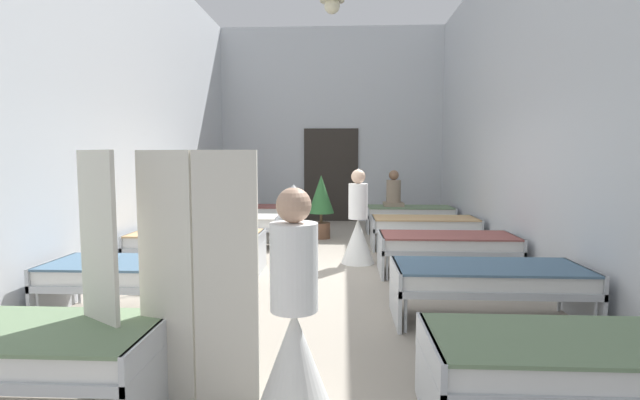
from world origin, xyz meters
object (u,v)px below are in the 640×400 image
object	(u,v)px
bed_right_row_0	(585,360)
bed_left_row_1	(140,274)
bed_left_row_2	(197,242)
bed_left_row_4	(249,212)
nurse_mid_aisle	(358,230)
privacy_screen	(164,280)
bed_left_row_0	(11,347)
bed_right_row_4	(410,213)
bed_right_row_1	(488,279)
potted_plant	(321,200)
nurse_near_aisle	(294,337)
patient_seated_primary	(394,193)
bed_left_row_3	(229,223)
bed_right_row_2	(447,244)
bed_right_row_3	(424,225)

from	to	relation	value
bed_right_row_0	bed_left_row_1	size ratio (longest dim) A/B	1.00
bed_left_row_2	bed_left_row_4	distance (m)	3.80
nurse_mid_aisle	privacy_screen	size ratio (longest dim) A/B	0.87
bed_left_row_0	bed_left_row_4	distance (m)	7.60
bed_left_row_1	bed_left_row_2	bearing A→B (deg)	90.00
bed_left_row_2	bed_right_row_4	world-z (taller)	same
bed_right_row_1	potted_plant	world-z (taller)	potted_plant
bed_left_row_2	nurse_near_aisle	distance (m)	4.18
patient_seated_primary	bed_right_row_4	bearing A→B (deg)	-13.95
bed_left_row_3	bed_right_row_4	size ratio (longest dim) A/B	1.00
nurse_near_aisle	nurse_mid_aisle	world-z (taller)	same
bed_right_row_4	patient_seated_primary	distance (m)	0.56
bed_left_row_1	potted_plant	distance (m)	5.09
bed_right_row_1	bed_right_row_2	world-z (taller)	same
bed_right_row_1	bed_left_row_3	distance (m)	5.23
bed_right_row_0	bed_right_row_3	distance (m)	5.70
bed_right_row_2	bed_left_row_3	distance (m)	4.06
bed_right_row_0	patient_seated_primary	size ratio (longest dim) A/B	2.37
bed_left_row_1	bed_right_row_4	xyz separation A→B (m)	(3.59, 5.70, 0.00)
bed_left_row_3	nurse_mid_aisle	bearing A→B (deg)	-27.80
potted_plant	bed_left_row_4	bearing A→B (deg)	151.49
bed_right_row_0	bed_right_row_4	size ratio (longest dim) A/B	1.00
bed_right_row_1	nurse_mid_aisle	size ratio (longest dim) A/B	1.28
privacy_screen	bed_right_row_2	bearing A→B (deg)	71.38
bed_left_row_1	nurse_mid_aisle	bearing A→B (deg)	47.45
bed_right_row_3	potted_plant	size ratio (longest dim) A/B	1.46
bed_right_row_2	nurse_mid_aisle	distance (m)	1.40
nurse_near_aisle	potted_plant	distance (m)	6.66
bed_right_row_0	patient_seated_primary	xyz separation A→B (m)	(-0.35, 7.69, 0.43)
bed_left_row_1	privacy_screen	bearing A→B (deg)	-61.39
bed_left_row_0	bed_right_row_0	world-z (taller)	same
bed_left_row_0	bed_left_row_1	xyz separation A→B (m)	(0.00, 1.90, 0.00)
bed_right_row_4	privacy_screen	bearing A→B (deg)	-109.51
bed_right_row_2	bed_left_row_4	world-z (taller)	same
bed_left_row_4	nurse_mid_aisle	distance (m)	3.92
nurse_mid_aisle	potted_plant	size ratio (longest dim) A/B	1.15
bed_left_row_2	patient_seated_primary	xyz separation A→B (m)	(3.24, 3.89, 0.43)
bed_left_row_3	privacy_screen	distance (m)	5.64
bed_left_row_3	patient_seated_primary	bearing A→B (deg)	31.54
bed_right_row_4	bed_left_row_3	bearing A→B (deg)	-152.09
bed_left_row_3	potted_plant	bearing A→B (deg)	30.81
bed_right_row_4	nurse_near_aisle	bearing A→B (deg)	-103.15
nurse_mid_aisle	bed_left_row_2	bearing A→B (deg)	127.05
bed_right_row_0	bed_left_row_4	world-z (taller)	same
bed_left_row_4	potted_plant	bearing A→B (deg)	-28.51
bed_left_row_2	bed_left_row_4	bearing A→B (deg)	90.00
nurse_near_aisle	potted_plant	size ratio (longest dim) A/B	1.15
bed_left_row_3	patient_seated_primary	distance (m)	3.82
nurse_near_aisle	privacy_screen	xyz separation A→B (m)	(-0.87, 0.11, 0.32)
bed_right_row_0	privacy_screen	world-z (taller)	privacy_screen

